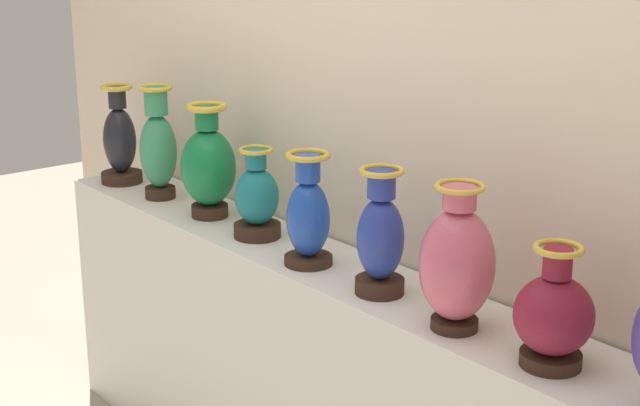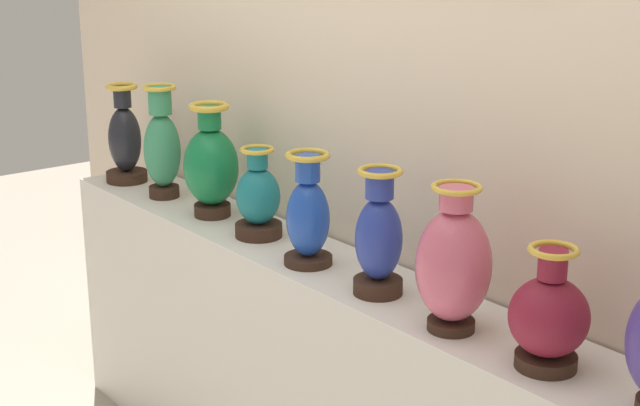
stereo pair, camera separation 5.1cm
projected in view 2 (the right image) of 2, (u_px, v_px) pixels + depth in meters
The scene contains 10 objects.
display_shelf at pixel (320, 396), 3.02m from camera, with size 2.66×0.32×0.91m, color silver.
back_wall at pixel (376, 97), 2.89m from camera, with size 3.89×0.14×2.70m.
vase_onyx at pixel (125, 141), 3.71m from camera, with size 0.16×0.16×0.38m.
vase_jade at pixel (162, 146), 3.49m from camera, with size 0.13×0.13×0.42m.
vase_emerald at pixel (211, 165), 3.27m from camera, with size 0.19×0.19×0.39m.
vase_teal at pixel (258, 199), 3.08m from camera, with size 0.15×0.15×0.30m.
vase_sapphire at pixel (307, 215), 2.82m from camera, with size 0.15×0.15×0.34m.
vase_cobalt at pixel (379, 239), 2.60m from camera, with size 0.14×0.14×0.36m.
vase_rose at pixel (454, 264), 2.36m from camera, with size 0.19×0.19×0.38m.
vase_burgundy at pixel (549, 317), 2.17m from camera, with size 0.18×0.18×0.29m.
Camera 2 is at (2.13, -1.69, 1.90)m, focal length 53.97 mm.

